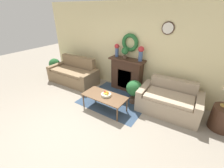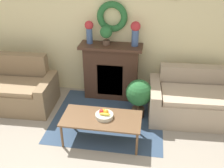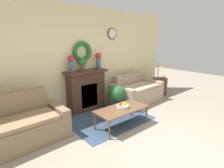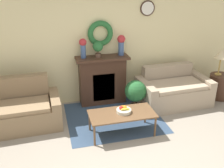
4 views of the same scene
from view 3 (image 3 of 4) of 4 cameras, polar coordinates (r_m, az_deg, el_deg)
ground_plane at (r=3.26m, az=15.14°, el=-21.13°), size 16.00×16.00×0.00m
floor_rug at (r=4.38m, az=-2.16°, el=-10.78°), size 1.88×1.66×0.01m
wall_back at (r=4.69m, az=-11.36°, el=7.87°), size 6.80×0.18×2.70m
fireplace at (r=4.73m, az=-8.41°, el=-1.98°), size 1.14×0.41×1.08m
couch_left at (r=3.68m, az=-29.55°, el=-12.61°), size 1.85×0.92×0.90m
loveseat_right at (r=5.43m, az=7.92°, el=-2.52°), size 1.58×0.98×0.81m
coffee_table at (r=3.83m, az=3.23°, el=-8.40°), size 1.18×0.56×0.42m
fruit_bowl at (r=3.84m, az=3.39°, el=-7.03°), size 0.27×0.27×0.12m
side_table_by_loveseat at (r=6.34m, az=15.25°, el=-0.64°), size 0.51×0.51×0.56m
table_lamp at (r=6.17m, az=14.97°, el=6.10°), size 0.29×0.29×0.58m
mug at (r=6.32m, az=16.70°, el=2.22°), size 0.08×0.08×0.09m
vase_on_mantel_left at (r=4.39m, az=-13.23°, el=6.90°), size 0.15×0.15×0.41m
vase_on_mantel_right at (r=4.81m, az=-4.46°, el=8.03°), size 0.17×0.17×0.44m
potted_plant_on_mantel at (r=4.52m, az=-9.60°, el=6.91°), size 0.22×0.22×0.34m
potted_plant_floor_by_loveseat at (r=4.63m, az=1.65°, el=-3.52°), size 0.45×0.45×0.70m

